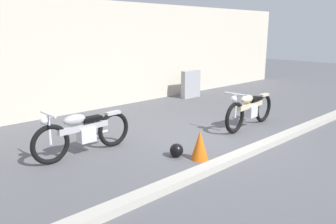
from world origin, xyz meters
The scene contains 8 objects.
ground_plane centered at (0.00, 0.00, 0.00)m, with size 40.00×40.00×0.00m, color #56565B.
building_wall centered at (0.00, 4.11, 1.58)m, with size 18.00×0.30×3.15m, color beige.
curb_strip centered at (0.00, -1.28, 0.06)m, with size 18.00×0.24×0.12m, color #B7B2A8.
stone_marker centered at (3.07, 3.30, 0.47)m, with size 0.76×0.20×0.95m, color #9E9EA3.
helmet centered at (-1.25, -0.43, 0.13)m, with size 0.26×0.26×0.26m, color black.
traffic_cone centered at (-1.03, -0.81, 0.28)m, with size 0.32×0.32×0.55m, color orange.
motorcycle_cream centered at (1.41, -0.22, 0.45)m, with size 2.08×0.58×0.93m.
motorcycle_silver centered at (-2.46, 0.85, 0.44)m, with size 2.06×0.57×0.92m.
Camera 1 is at (-5.31, -4.58, 2.30)m, focal length 35.32 mm.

